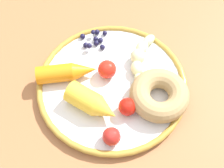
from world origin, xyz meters
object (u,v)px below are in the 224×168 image
carrot_yellow (92,103)px  donut (159,95)px  plate (112,85)px  tomato_near (107,69)px  tomato_far (111,136)px  tomato_mid (127,107)px  dining_table (103,120)px  blueberry_pile (94,40)px  banana (140,58)px  carrot_orange (67,72)px

carrot_yellow → donut: size_ratio=0.95×
plate → donut: (0.03, -0.09, 0.02)m
donut → tomato_near: donut is taller
donut → tomato_far: donut is taller
donut → tomato_mid: size_ratio=3.29×
dining_table → tomato_near: tomato_near is taller
donut → blueberry_pile: size_ratio=1.78×
carrot_yellow → blueberry_pile: carrot_yellow is taller
donut → tomato_mid: 0.06m
dining_table → tomato_mid: 0.12m
banana → tomato_mid: tomato_mid is taller
dining_table → banana: banana is taller
banana → carrot_yellow: (-0.14, -0.00, 0.01)m
carrot_orange → banana: bearing=-33.3°
tomato_far → dining_table: bearing=55.3°
donut → tomato_near: size_ratio=3.06×
blueberry_pile → dining_table: bearing=-131.0°
donut → dining_table: bearing=131.7°
carrot_orange → blueberry_pile: carrot_orange is taller
carrot_orange → blueberry_pile: bearing=12.4°
carrot_yellow → tomato_mid: bearing=-52.9°
donut → tomato_far: 0.12m
plate → tomato_far: size_ratio=9.07×
dining_table → donut: bearing=-48.3°
banana → blueberry_pile: bearing=103.7°
tomato_mid → tomato_far: size_ratio=1.04×
dining_table → blueberry_pile: blueberry_pile is taller
donut → tomato_near: (-0.02, 0.11, -0.00)m
dining_table → carrot_yellow: carrot_yellow is taller
banana → carrot_orange: (-0.13, 0.08, 0.01)m
donut → tomato_mid: donut is taller
blueberry_pile → tomato_near: tomato_near is taller
carrot_yellow → tomato_mid: 0.06m
donut → blueberry_pile: 0.19m
plate → tomato_near: 0.03m
plate → carrot_yellow: (-0.06, -0.01, 0.02)m
carrot_yellow → tomato_mid: (0.04, -0.05, -0.00)m
donut → tomato_near: bearing=101.4°
tomato_near → tomato_mid: 0.09m
tomato_mid → blueberry_pile: bearing=63.8°
plate → tomato_near: bearing=65.0°
carrot_yellow → tomato_near: 0.08m
dining_table → plate: plate is taller
blueberry_pile → tomato_near: size_ratio=1.72×
carrot_yellow → tomato_mid: carrot_yellow is taller
carrot_orange → tomato_near: tomato_near is taller
banana → carrot_yellow: 0.14m
tomato_mid → tomato_far: 0.06m
banana → tomato_near: 0.07m
banana → tomato_mid: (-0.10, -0.05, 0.00)m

